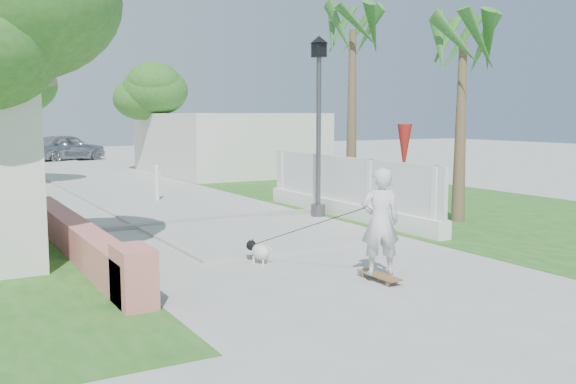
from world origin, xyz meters
TOP-DOWN VIEW (x-y plane):
  - ground at (0.00, 0.00)m, footprint 90.00×90.00m
  - path_strip at (0.00, 20.00)m, footprint 3.20×36.00m
  - curb at (0.00, 6.00)m, footprint 6.50×0.25m
  - grass_right at (7.00, 8.00)m, footprint 8.00×20.00m
  - pink_wall at (-3.30, 3.55)m, footprint 0.45×8.20m
  - lattice_fence at (3.40, 5.00)m, footprint 0.35×7.00m
  - building_right at (6.00, 18.00)m, footprint 6.00×8.00m
  - street_lamp at (2.90, 5.50)m, footprint 0.44×0.44m
  - bollard at (0.20, 10.00)m, footprint 0.14×0.14m
  - patio_umbrella at (4.80, 4.50)m, footprint 0.36×0.36m
  - tree_left_near at (-4.48, 2.98)m, footprint 3.60×3.60m
  - tree_path_left at (-2.98, 15.98)m, footprint 3.40×3.40m
  - tree_path_right at (3.22, 19.98)m, footprint 3.00×3.00m
  - palm_far at (4.60, 6.50)m, footprint 1.80×1.80m
  - palm_near at (5.40, 3.20)m, footprint 1.80×1.80m
  - skateboarder at (-0.18, 0.52)m, footprint 1.39×2.58m
  - dog at (-0.73, 1.62)m, footprint 0.42×0.56m
  - parked_car at (1.20, 29.13)m, footprint 4.75×3.46m

SIDE VIEW (x-z plane):
  - ground at x=0.00m, z-range 0.00..0.00m
  - grass_right at x=7.00m, z-range 0.00..0.01m
  - path_strip at x=0.00m, z-range 0.00..0.06m
  - curb at x=0.00m, z-range 0.00..0.10m
  - dog at x=-0.73m, z-range 0.02..0.42m
  - pink_wall at x=-3.30m, z-range -0.09..0.71m
  - lattice_fence at x=3.40m, z-range -0.21..1.29m
  - bollard at x=0.20m, z-range 0.04..1.13m
  - parked_car at x=1.20m, z-range 0.00..1.50m
  - skateboarder at x=-0.18m, z-range -0.11..1.62m
  - building_right at x=6.00m, z-range 0.00..2.60m
  - patio_umbrella at x=4.80m, z-range 0.54..2.84m
  - street_lamp at x=2.90m, z-range 0.21..4.65m
  - tree_path_right at x=3.22m, z-range 1.10..5.89m
  - tree_path_left at x=-2.98m, z-range 1.21..6.43m
  - tree_left_near at x=-4.48m, z-range 1.18..6.46m
  - palm_near at x=5.40m, z-range 1.60..6.30m
  - palm_far at x=4.60m, z-range 1.83..7.13m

